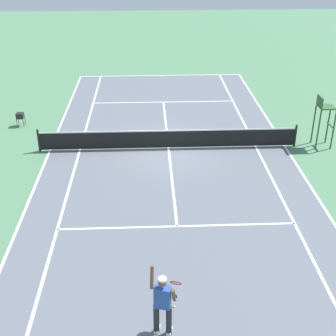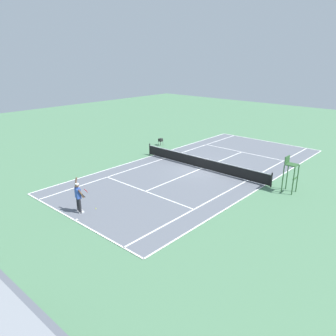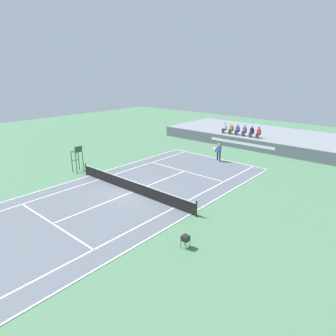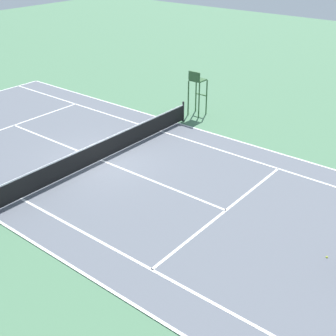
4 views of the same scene
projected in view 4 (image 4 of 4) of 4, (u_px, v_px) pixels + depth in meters
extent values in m
plane|color=#4C7A56|center=(101.00, 161.00, 19.87)|extent=(80.00, 80.00, 0.00)
cube|color=slate|center=(101.00, 160.00, 19.86)|extent=(10.98, 23.78, 0.02)
cube|color=white|center=(178.00, 123.00, 23.65)|extent=(0.10, 23.78, 0.01)
cube|color=white|center=(161.00, 131.00, 22.70)|extent=(0.10, 23.78, 0.01)
cube|color=white|center=(22.00, 199.00, 17.02)|extent=(0.10, 23.78, 0.01)
cube|color=white|center=(226.00, 210.00, 16.32)|extent=(8.22, 0.10, 0.01)
cube|color=white|center=(14.00, 125.00, 23.40)|extent=(8.22, 0.10, 0.01)
cube|color=white|center=(101.00, 160.00, 19.86)|extent=(0.10, 12.80, 0.01)
cylinder|color=black|center=(183.00, 111.00, 23.73)|extent=(0.10, 0.10, 1.07)
cube|color=black|center=(101.00, 151.00, 19.65)|extent=(11.78, 0.02, 0.84)
cube|color=white|center=(100.00, 142.00, 19.45)|extent=(11.78, 0.03, 0.06)
sphere|color=#D1E533|center=(327.00, 257.00, 13.98)|extent=(0.07, 0.07, 0.07)
cylinder|color=#2D562D|center=(196.00, 95.00, 24.84)|extent=(0.07, 0.07, 1.90)
cylinder|color=#2D562D|center=(207.00, 97.00, 24.45)|extent=(0.07, 0.07, 1.90)
cylinder|color=#2D562D|center=(188.00, 98.00, 24.35)|extent=(0.07, 0.07, 1.90)
cylinder|color=#2D562D|center=(199.00, 101.00, 23.97)|extent=(0.07, 0.07, 1.90)
cube|color=#2D562D|center=(198.00, 80.00, 23.95)|extent=(0.70, 0.70, 0.06)
cube|color=#2D562D|center=(194.00, 76.00, 23.58)|extent=(0.06, 0.70, 0.48)
cube|color=#2D562D|center=(201.00, 94.00, 24.58)|extent=(0.10, 0.70, 0.04)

